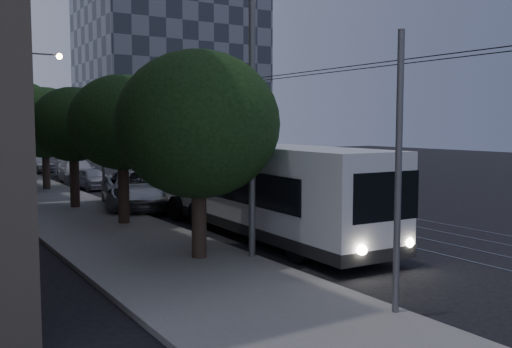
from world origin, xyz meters
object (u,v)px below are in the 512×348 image
(pickup_silver, at_px, (137,189))
(car_white_d, at_px, (35,164))
(streetlamp_far, at_px, (38,101))
(car_white_a, at_px, (92,179))
(car_white_b, at_px, (77,172))
(trolleybus, at_px, (259,187))
(streetlamp_near, at_px, (264,66))
(car_white_c, at_px, (69,166))

(pickup_silver, relative_size, car_white_d, 1.60)
(car_white_d, bearing_deg, streetlamp_far, -118.24)
(pickup_silver, xyz_separation_m, car_white_a, (0.48, 9.22, -0.27))
(car_white_a, bearing_deg, car_white_b, 86.21)
(trolleybus, bearing_deg, streetlamp_near, -118.58)
(pickup_silver, distance_m, streetlamp_far, 17.48)
(car_white_a, bearing_deg, car_white_c, 82.01)
(car_white_d, bearing_deg, car_white_c, -91.81)
(car_white_c, height_order, streetlamp_far, streetlamp_far)
(streetlamp_far, bearing_deg, car_white_d, 81.64)
(car_white_c, bearing_deg, streetlamp_far, -122.31)
(car_white_c, xyz_separation_m, streetlamp_near, (-2.09, -31.42, 5.03))
(trolleybus, relative_size, car_white_d, 3.10)
(trolleybus, xyz_separation_m, car_white_b, (-0.77, 22.17, -0.98))
(car_white_b, xyz_separation_m, car_white_d, (-0.63, 10.95, -0.08))
(car_white_c, bearing_deg, car_white_a, -81.97)
(car_white_b, xyz_separation_m, car_white_c, (0.97, 6.04, -0.03))
(trolleybus, xyz_separation_m, streetlamp_near, (-1.89, -3.21, 4.01))
(trolleybus, distance_m, streetlamp_far, 26.09)
(car_white_b, bearing_deg, pickup_silver, -86.85)
(trolleybus, height_order, streetlamp_near, streetlamp_near)
(pickup_silver, bearing_deg, streetlamp_far, 107.71)
(streetlamp_far, bearing_deg, streetlamp_near, -88.81)
(streetlamp_near, relative_size, streetlamp_far, 1.01)
(streetlamp_near, bearing_deg, car_white_b, 87.47)
(trolleybus, height_order, streetlamp_far, streetlamp_far)
(car_white_b, relative_size, car_white_d, 1.30)
(car_white_a, xyz_separation_m, car_white_d, (-0.48, 15.00, 0.05))
(pickup_silver, height_order, car_white_d, pickup_silver)
(car_white_b, bearing_deg, streetlamp_far, 122.11)
(car_white_a, relative_size, streetlamp_near, 0.41)
(car_white_a, relative_size, streetlamp_far, 0.41)
(car_white_b, bearing_deg, car_white_c, 86.76)
(trolleybus, height_order, car_white_d, trolleybus)
(car_white_b, height_order, car_white_d, car_white_b)
(pickup_silver, height_order, car_white_b, pickup_silver)
(car_white_b, xyz_separation_m, streetlamp_near, (-1.12, -25.38, 5.00))
(car_white_a, distance_m, car_white_b, 4.06)
(car_white_a, xyz_separation_m, car_white_b, (0.15, 4.06, 0.13))
(trolleybus, bearing_deg, car_white_b, 93.90)
(car_white_a, height_order, car_white_c, car_white_c)
(car_white_a, height_order, streetlamp_far, streetlamp_far)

